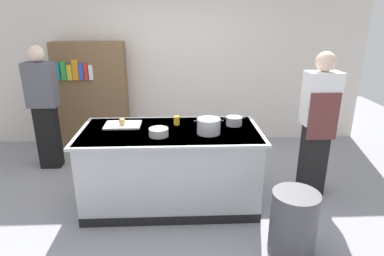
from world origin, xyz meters
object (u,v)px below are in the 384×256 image
object	(u,v)px
sauce_pan	(234,121)
person_guest	(44,105)
mixing_bowl	(159,132)
juice_cup	(177,121)
onion	(122,121)
trash_bin	(293,222)
stock_pot	(209,126)
person_chef	(318,123)
bookshelf	(92,96)

from	to	relation	value
sauce_pan	person_guest	world-z (taller)	person_guest
sauce_pan	mixing_bowl	xyz separation A→B (m)	(-0.84, -0.32, -0.01)
sauce_pan	juice_cup	world-z (taller)	juice_cup
onion	trash_bin	bearing A→B (deg)	-31.71
stock_pot	trash_bin	size ratio (longest dim) A/B	0.52
sauce_pan	person_guest	bearing A→B (deg)	159.69
mixing_bowl	trash_bin	xyz separation A→B (m)	(1.24, -0.70, -0.64)
person_chef	juice_cup	bearing A→B (deg)	98.05
person_guest	stock_pot	bearing A→B (deg)	52.92
stock_pot	person_chef	size ratio (longest dim) A/B	0.18
sauce_pan	bookshelf	world-z (taller)	bookshelf
stock_pot	mixing_bowl	size ratio (longest dim) A/B	1.55
sauce_pan	juice_cup	size ratio (longest dim) A/B	2.48
trash_bin	person_guest	distance (m)	3.52
sauce_pan	juice_cup	bearing A→B (deg)	176.18
trash_bin	person_guest	world-z (taller)	person_guest
onion	mixing_bowl	distance (m)	0.54
person_guest	person_chef	bearing A→B (deg)	66.71
mixing_bowl	onion	bearing A→B (deg)	142.62
onion	bookshelf	xyz separation A→B (m)	(-0.74, 1.65, -0.11)
mixing_bowl	trash_bin	bearing A→B (deg)	-29.58
sauce_pan	person_chef	distance (m)	0.98
onion	person_guest	world-z (taller)	person_guest
mixing_bowl	bookshelf	distance (m)	2.30
sauce_pan	person_guest	distance (m)	2.63
juice_cup	trash_bin	xyz separation A→B (m)	(1.05, -1.06, -0.65)
mixing_bowl	sauce_pan	bearing A→B (deg)	20.72
juice_cup	person_chef	world-z (taller)	person_chef
person_guest	trash_bin	bearing A→B (deg)	47.49
onion	trash_bin	distance (m)	2.07
juice_cup	person_guest	size ratio (longest dim) A/B	0.06
onion	trash_bin	size ratio (longest dim) A/B	0.13
onion	juice_cup	world-z (taller)	juice_cup
trash_bin	bookshelf	distance (m)	3.64
sauce_pan	mixing_bowl	size ratio (longest dim) A/B	1.23
sauce_pan	bookshelf	bearing A→B (deg)	140.25
onion	person_chef	bearing A→B (deg)	-0.05
sauce_pan	person_guest	xyz separation A→B (m)	(-2.47, 0.91, -0.04)
onion	trash_bin	xyz separation A→B (m)	(1.67, -1.03, -0.66)
sauce_pan	mixing_bowl	world-z (taller)	sauce_pan
mixing_bowl	person_chef	bearing A→B (deg)	10.11
stock_pot	person_chef	bearing A→B (deg)	11.64
mixing_bowl	juice_cup	xyz separation A→B (m)	(0.19, 0.36, 0.01)
sauce_pan	stock_pot	bearing A→B (deg)	-140.37
bookshelf	mixing_bowl	bearing A→B (deg)	-59.58
sauce_pan	bookshelf	distance (m)	2.60
onion	stock_pot	world-z (taller)	stock_pot
juice_cup	person_guest	world-z (taller)	person_guest
stock_pot	bookshelf	distance (m)	2.56
mixing_bowl	bookshelf	world-z (taller)	bookshelf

